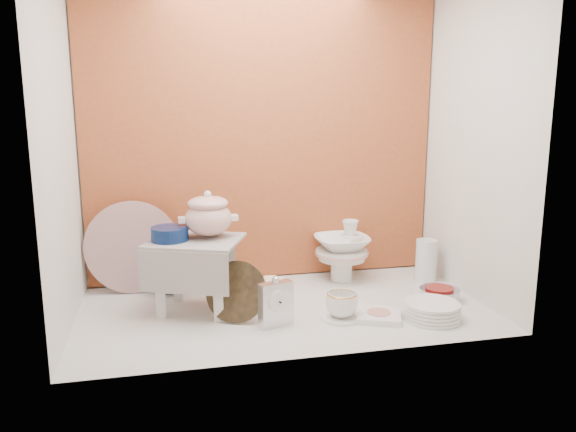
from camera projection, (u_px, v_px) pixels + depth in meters
name	position (u px, v px, depth m)	size (l,w,h in m)	color
ground	(285.00, 309.00, 2.52)	(1.80, 1.80, 0.00)	silver
niche_shell	(276.00, 97.00, 2.51)	(1.86, 1.03, 1.53)	#B14D2C
step_stool	(196.00, 275.00, 2.48)	(0.38, 0.33, 0.32)	silver
soup_tureen	(208.00, 214.00, 2.46)	(0.25, 0.25, 0.21)	white
cobalt_bowl	(170.00, 234.00, 2.42)	(0.16, 0.16, 0.06)	#0A1D4C
floral_platter	(132.00, 247.00, 2.70)	(0.45, 0.05, 0.45)	silver
blue_white_vase	(172.00, 269.00, 2.74)	(0.21, 0.21, 0.22)	white
lacquer_tray	(236.00, 292.00, 2.37)	(0.26, 0.12, 0.25)	black
mantel_clock	(276.00, 302.00, 2.31)	(0.14, 0.05, 0.21)	silver
plush_pig	(270.00, 289.00, 2.56)	(0.25, 0.17, 0.15)	beige
teacup_saucer	(342.00, 318.00, 2.41)	(0.17, 0.17, 0.01)	white
gold_rim_teacup	(342.00, 304.00, 2.39)	(0.14, 0.14, 0.11)	white
lattice_dish	(379.00, 315.00, 2.41)	(0.18, 0.18, 0.03)	white
dinner_plate_stack	(432.00, 310.00, 2.40)	(0.25, 0.25, 0.07)	white
crystal_bowl	(439.00, 295.00, 2.62)	(0.19, 0.19, 0.06)	silver
clear_glass_vase	(426.00, 260.00, 2.90)	(0.11, 0.11, 0.22)	silver
porcelain_tower	(342.00, 250.00, 2.90)	(0.28, 0.28, 0.32)	white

